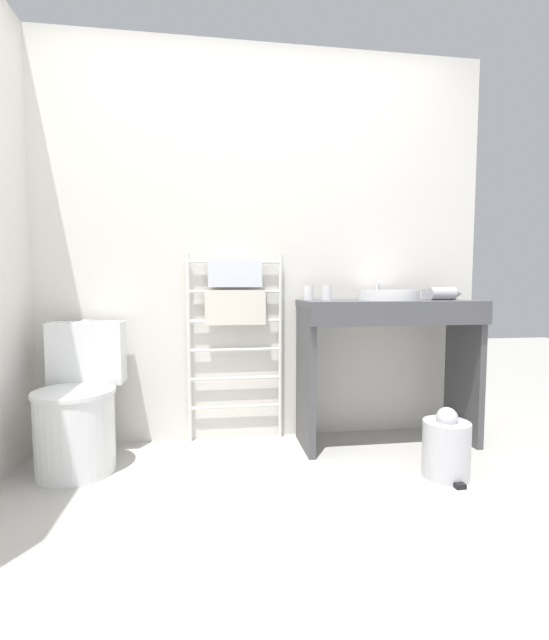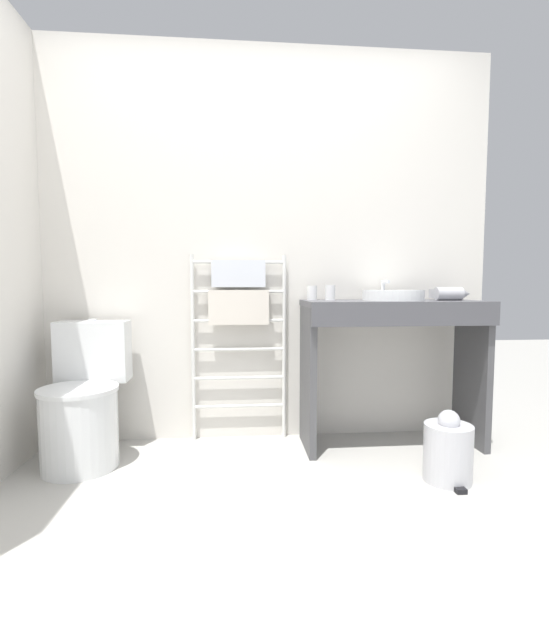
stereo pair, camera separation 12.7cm
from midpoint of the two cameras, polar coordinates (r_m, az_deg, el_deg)
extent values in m
plane|color=#B2AFA8|center=(1.67, 1.39, -31.14)|extent=(12.00, 12.00, 0.00)
cube|color=silver|center=(2.80, -3.54, 9.77)|extent=(2.93, 0.12, 2.46)
cylinder|color=white|center=(2.56, -26.35, -13.41)|extent=(0.39, 0.39, 0.42)
cylinder|color=white|center=(2.50, -26.53, -8.61)|extent=(0.41, 0.41, 0.02)
cube|color=white|center=(2.71, -24.92, -3.98)|extent=(0.40, 0.17, 0.36)
cylinder|color=silver|center=(2.70, -25.05, -0.11)|extent=(0.05, 0.05, 0.01)
cylinder|color=white|center=(2.72, -12.65, -3.82)|extent=(0.02, 0.02, 1.17)
cylinder|color=white|center=(2.74, -0.53, -3.66)|extent=(0.02, 0.02, 1.17)
cylinder|color=white|center=(2.79, -6.50, -11.41)|extent=(0.57, 0.02, 0.02)
cylinder|color=white|center=(2.75, -6.54, -7.74)|extent=(0.57, 0.02, 0.02)
cylinder|color=white|center=(2.71, -6.57, -3.96)|extent=(0.57, 0.02, 0.02)
cylinder|color=white|center=(2.69, -6.60, -0.11)|extent=(0.57, 0.02, 0.02)
cylinder|color=white|center=(2.69, -6.64, 3.78)|extent=(0.57, 0.02, 0.02)
cylinder|color=white|center=(2.69, -6.68, 7.68)|extent=(0.57, 0.02, 0.02)
cube|color=silver|center=(2.66, -6.64, 6.16)|extent=(0.33, 0.04, 0.17)
cube|color=silver|center=(2.66, -6.60, 1.67)|extent=(0.38, 0.04, 0.22)
cube|color=#4C4C51|center=(2.68, 13.66, 2.20)|extent=(1.07, 0.45, 0.03)
cube|color=#4C4C51|center=(2.48, 15.47, 0.43)|extent=(1.07, 0.02, 0.10)
cube|color=#4C4C4F|center=(2.59, 2.75, -7.71)|extent=(0.04, 0.39, 0.86)
cube|color=#4C4C4F|center=(2.95, 22.84, -6.52)|extent=(0.04, 0.39, 0.86)
cylinder|color=white|center=(2.70, 13.65, 3.25)|extent=(0.37, 0.37, 0.06)
cylinder|color=silver|center=(2.69, 13.66, 3.83)|extent=(0.30, 0.30, 0.01)
cylinder|color=silver|center=(2.86, 12.34, 3.96)|extent=(0.02, 0.02, 0.12)
cylinder|color=silver|center=(2.82, 12.68, 4.97)|extent=(0.02, 0.09, 0.02)
cylinder|color=white|center=(2.67, 3.21, 3.65)|extent=(0.06, 0.06, 0.09)
cylinder|color=white|center=(2.64, 5.63, 3.67)|extent=(0.06, 0.06, 0.09)
cylinder|color=#B7B7BC|center=(2.80, 20.24, 3.31)|extent=(0.16, 0.08, 0.08)
cone|color=#9C9CA0|center=(2.85, 22.13, 3.28)|extent=(0.06, 0.07, 0.07)
cube|color=#B7B7BC|center=(2.87, 18.76, 3.37)|extent=(0.05, 0.10, 0.06)
cylinder|color=silver|center=(2.42, 20.47, -15.84)|extent=(0.24, 0.24, 0.29)
sphere|color=silver|center=(2.37, 20.58, -12.09)|extent=(0.11, 0.11, 0.11)
cube|color=black|center=(2.37, 22.02, -19.84)|extent=(0.05, 0.04, 0.02)
camera|label=1|loc=(0.06, -91.58, -0.12)|focal=24.00mm
camera|label=2|loc=(0.06, 88.42, 0.12)|focal=24.00mm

